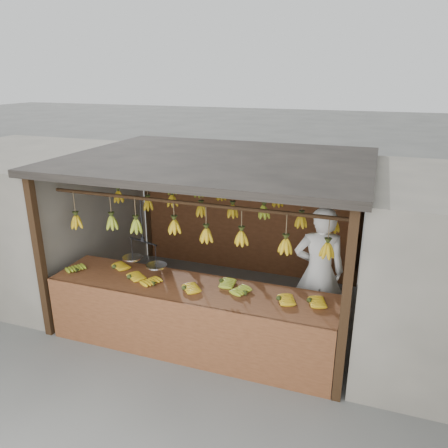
% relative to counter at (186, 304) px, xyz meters
% --- Properties ---
extents(ground, '(80.00, 80.00, 0.00)m').
position_rel_counter_xyz_m(ground, '(-0.03, 1.23, -0.72)').
color(ground, '#5B5B57').
extents(stall, '(4.30, 3.30, 2.40)m').
position_rel_counter_xyz_m(stall, '(-0.03, 1.56, 1.25)').
color(stall, black).
rests_on(stall, ground).
extents(neighbor_left, '(3.00, 3.00, 2.30)m').
position_rel_counter_xyz_m(neighbor_left, '(-3.63, 1.23, 0.43)').
color(neighbor_left, slate).
rests_on(neighbor_left, ground).
extents(counter, '(3.82, 0.87, 0.96)m').
position_rel_counter_xyz_m(counter, '(0.00, 0.00, 0.00)').
color(counter, brown).
rests_on(counter, ground).
extents(hanging_bananas, '(3.58, 2.24, 0.40)m').
position_rel_counter_xyz_m(hanging_bananas, '(-0.03, 1.23, 0.90)').
color(hanging_bananas, gold).
rests_on(hanging_bananas, ground).
extents(balance_scale, '(0.71, 0.40, 0.91)m').
position_rel_counter_xyz_m(balance_scale, '(-0.72, 0.23, 0.44)').
color(balance_scale, black).
rests_on(balance_scale, ground).
extents(vendor, '(0.77, 0.59, 1.89)m').
position_rel_counter_xyz_m(vendor, '(1.53, 1.03, 0.23)').
color(vendor, white).
rests_on(vendor, ground).
extents(bag_bundles, '(0.08, 0.26, 1.28)m').
position_rel_counter_xyz_m(bag_bundles, '(1.91, 2.58, 0.28)').
color(bag_bundles, '#199926').
rests_on(bag_bundles, ground).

